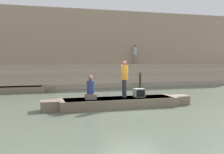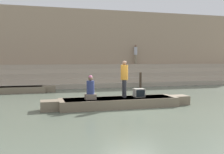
% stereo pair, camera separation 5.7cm
% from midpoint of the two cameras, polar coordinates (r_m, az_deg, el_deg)
% --- Properties ---
extents(ground_plane, '(120.00, 120.00, 0.00)m').
position_cam_midpoint_polar(ground_plane, '(12.09, 4.64, -6.75)').
color(ground_plane, '#566051').
extents(ghat_steps, '(36.00, 2.97, 1.83)m').
position_cam_midpoint_polar(ghat_steps, '(22.22, -4.81, -0.25)').
color(ghat_steps, tan).
rests_on(ghat_steps, ground).
extents(back_wall, '(34.20, 1.28, 6.66)m').
position_cam_midpoint_polar(back_wall, '(23.85, -5.60, 6.35)').
color(back_wall, tan).
rests_on(back_wall, ground).
extents(rowboat_main, '(7.07, 1.50, 0.43)m').
position_cam_midpoint_polar(rowboat_main, '(12.24, 1.63, -5.50)').
color(rowboat_main, '#756651').
rests_on(rowboat_main, ground).
extents(person_standing, '(0.35, 0.35, 1.73)m').
position_cam_midpoint_polar(person_standing, '(12.27, 2.83, 0.15)').
color(person_standing, '#28282D').
rests_on(person_standing, rowboat_main).
extents(person_rowing, '(0.48, 0.38, 1.09)m').
position_cam_midpoint_polar(person_rowing, '(11.73, -4.57, -2.78)').
color(person_rowing, '#756656').
rests_on(person_rowing, rowboat_main).
extents(tv_set, '(0.50, 0.41, 0.40)m').
position_cam_midpoint_polar(tv_set, '(12.56, 6.03, -3.44)').
color(tv_set, '#9E998E').
rests_on(tv_set, rowboat_main).
extents(moored_boat_shore, '(6.18, 1.12, 0.42)m').
position_cam_midpoint_polar(moored_boat_shore, '(18.64, -21.69, -2.61)').
color(moored_boat_shore, '#756651').
rests_on(moored_boat_shore, ground).
extents(mooring_post, '(0.18, 0.18, 1.22)m').
position_cam_midpoint_polar(mooring_post, '(20.85, 6.30, -0.68)').
color(mooring_post, '#473828').
rests_on(mooring_post, ground).
extents(person_on_steps, '(0.32, 0.32, 1.77)m').
position_cam_midpoint_polar(person_on_steps, '(24.14, 5.22, 5.25)').
color(person_on_steps, gray).
rests_on(person_on_steps, ghat_steps).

